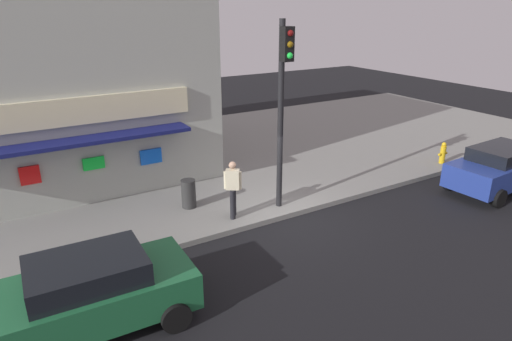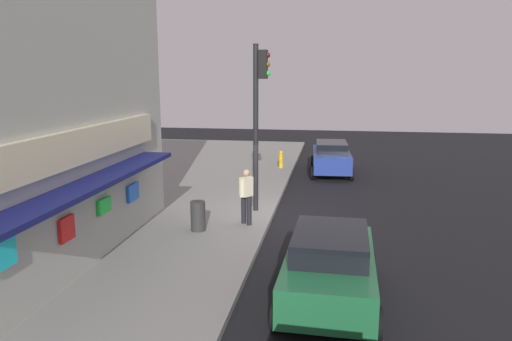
# 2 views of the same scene
# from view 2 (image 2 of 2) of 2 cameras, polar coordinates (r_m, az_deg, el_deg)

# --- Properties ---
(ground_plane) EXTENTS (53.43, 53.43, 0.00)m
(ground_plane) POSITION_cam_2_polar(r_m,az_deg,el_deg) (17.16, 2.08, -5.40)
(ground_plane) COLOR black
(sidewalk) EXTENTS (35.62, 12.67, 0.17)m
(sidewalk) POSITION_cam_2_polar(r_m,az_deg,el_deg) (18.95, -17.35, -4.04)
(sidewalk) COLOR gray
(sidewalk) RESTS_ON ground_plane
(traffic_light) EXTENTS (0.32, 0.58, 5.73)m
(traffic_light) POSITION_cam_2_polar(r_m,az_deg,el_deg) (16.68, 0.31, 7.46)
(traffic_light) COLOR black
(traffic_light) RESTS_ON sidewalk
(fire_hydrant) EXTENTS (0.46, 0.22, 0.88)m
(fire_hydrant) POSITION_cam_2_polar(r_m,az_deg,el_deg) (24.95, 2.94, 1.29)
(fire_hydrant) COLOR gold
(fire_hydrant) RESTS_ON sidewalk
(trash_can) EXTENTS (0.45, 0.45, 0.92)m
(trash_can) POSITION_cam_2_polar(r_m,az_deg,el_deg) (15.13, -6.80, -5.30)
(trash_can) COLOR #2D2D2D
(trash_can) RESTS_ON sidewalk
(pedestrian) EXTENTS (0.50, 0.43, 1.79)m
(pedestrian) POSITION_cam_2_polar(r_m,az_deg,el_deg) (15.52, -1.14, -2.81)
(pedestrian) COLOR black
(pedestrian) RESTS_ON sidewalk
(parked_car_blue) EXTENTS (4.37, 2.17, 1.59)m
(parked_car_blue) POSITION_cam_2_polar(r_m,az_deg,el_deg) (24.53, 8.79, 1.56)
(parked_car_blue) COLOR navy
(parked_car_blue) RESTS_ON ground_plane
(parked_car_green) EXTENTS (4.17, 2.19, 1.60)m
(parked_car_green) POSITION_cam_2_polar(r_m,az_deg,el_deg) (10.91, 8.62, -10.91)
(parked_car_green) COLOR #1E6038
(parked_car_green) RESTS_ON ground_plane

